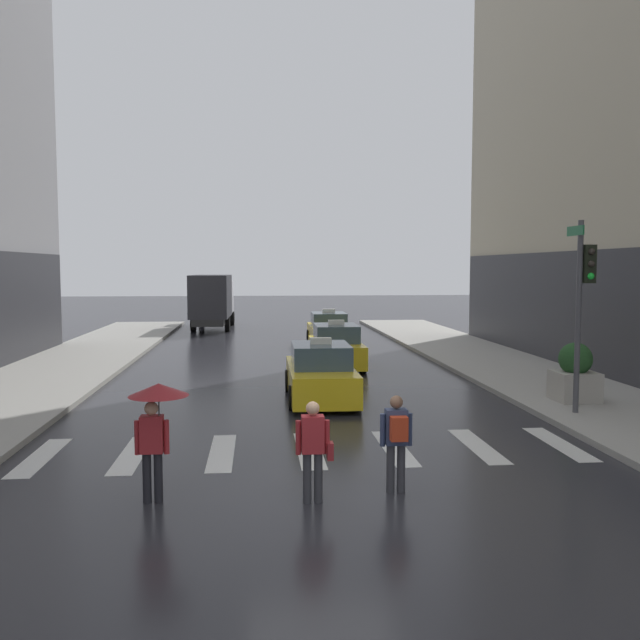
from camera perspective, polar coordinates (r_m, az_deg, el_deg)
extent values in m
plane|color=#26262B|center=(11.20, 0.31, -15.23)|extent=(160.00, 160.00, 0.00)
cube|color=silver|center=(14.66, -22.88, -10.77)|extent=(0.50, 2.80, 0.01)
cube|color=silver|center=(14.23, -15.82, -11.05)|extent=(0.50, 2.80, 0.01)
cube|color=silver|center=(14.02, -8.43, -11.16)|extent=(0.50, 2.80, 0.01)
cube|color=silver|center=(14.04, -0.93, -11.09)|extent=(0.50, 2.80, 0.01)
cube|color=silver|center=(14.29, 6.41, -10.84)|extent=(0.50, 2.80, 0.01)
cube|color=silver|center=(14.76, 13.39, -10.45)|extent=(0.50, 2.80, 0.01)
cube|color=silver|center=(15.42, 19.83, -9.94)|extent=(0.50, 2.80, 0.01)
cube|color=#2D2D33|center=(22.52, 25.32, 0.05)|extent=(0.10, 31.36, 4.40)
cylinder|color=#47474C|center=(17.71, 21.30, 0.21)|extent=(0.14, 0.14, 4.80)
cube|color=black|center=(17.76, 22.06, 4.48)|extent=(0.30, 0.26, 0.95)
sphere|color=#28231E|center=(17.64, 22.30, 5.45)|extent=(0.17, 0.17, 0.17)
sphere|color=#28231E|center=(17.64, 22.27, 4.48)|extent=(0.17, 0.17, 0.17)
sphere|color=green|center=(17.64, 22.24, 3.51)|extent=(0.17, 0.17, 0.17)
cube|color=#196638|center=(17.83, 21.09, 7.16)|extent=(0.04, 0.84, 0.24)
cube|color=yellow|center=(19.10, 0.04, -5.20)|extent=(1.84, 4.52, 0.84)
cube|color=#384C5B|center=(18.89, 0.06, -3.04)|extent=(1.62, 2.11, 0.64)
cube|color=silver|center=(18.84, 0.06, -1.80)|extent=(0.60, 0.25, 0.18)
cylinder|color=black|center=(20.41, -2.69, -5.23)|extent=(0.23, 0.66, 0.66)
cylinder|color=black|center=(20.55, 2.10, -5.17)|extent=(0.23, 0.66, 0.66)
cylinder|color=black|center=(17.76, -2.36, -6.70)|extent=(0.23, 0.66, 0.66)
cylinder|color=black|center=(17.91, 3.15, -6.61)|extent=(0.23, 0.66, 0.66)
cube|color=#F2EAB2|center=(21.28, -2.18, -4.08)|extent=(0.20, 0.04, 0.14)
cube|color=#F2EAB2|center=(21.38, 1.20, -4.04)|extent=(0.20, 0.04, 0.14)
cube|color=yellow|center=(25.46, 1.37, -2.76)|extent=(1.85, 4.52, 0.84)
cube|color=#384C5B|center=(25.27, 1.39, -1.13)|extent=(1.62, 2.12, 0.64)
cube|color=silver|center=(25.24, 1.40, -0.20)|extent=(0.60, 0.25, 0.18)
cylinder|color=black|center=(26.74, -0.77, -2.91)|extent=(0.23, 0.66, 0.66)
cylinder|color=black|center=(26.92, 2.87, -2.87)|extent=(0.23, 0.66, 0.66)
cylinder|color=black|center=(24.08, -0.32, -3.73)|extent=(0.23, 0.66, 0.66)
cylinder|color=black|center=(24.27, 3.72, -3.68)|extent=(0.23, 0.66, 0.66)
cube|color=#F2EAB2|center=(27.64, -0.44, -2.10)|extent=(0.20, 0.04, 0.14)
cube|color=#F2EAB2|center=(27.76, 2.16, -2.07)|extent=(0.20, 0.04, 0.14)
cube|color=yellow|center=(32.18, 0.73, -1.24)|extent=(1.85, 4.52, 0.84)
cube|color=#384C5B|center=(32.02, 0.75, 0.06)|extent=(1.62, 2.12, 0.64)
cube|color=silver|center=(31.99, 0.75, 0.79)|extent=(0.60, 0.25, 0.18)
cylinder|color=black|center=(33.48, -0.95, -1.41)|extent=(0.23, 0.66, 0.66)
cylinder|color=black|center=(33.63, 1.96, -1.39)|extent=(0.23, 0.66, 0.66)
cylinder|color=black|center=(30.80, -0.62, -1.93)|extent=(0.23, 0.66, 0.66)
cylinder|color=black|center=(30.97, 2.54, -1.90)|extent=(0.23, 0.66, 0.66)
cube|color=#F2EAB2|center=(34.38, -0.68, -0.80)|extent=(0.20, 0.04, 0.14)
cube|color=#F2EAB2|center=(34.49, 1.41, -0.78)|extent=(0.20, 0.04, 0.14)
cube|color=#2D2D2D|center=(41.18, -9.21, 0.09)|extent=(1.96, 6.64, 0.40)
cube|color=silver|center=(44.39, -8.85, 2.02)|extent=(2.14, 1.85, 2.10)
cube|color=#384C5B|center=(45.29, -8.76, 2.54)|extent=(1.89, 0.08, 0.95)
cube|color=#2D2D33|center=(40.20, -9.35, 2.05)|extent=(2.31, 4.85, 2.50)
cylinder|color=black|center=(44.37, -10.13, 0.13)|extent=(0.30, 0.91, 0.90)
cylinder|color=black|center=(44.20, -7.56, 0.14)|extent=(0.30, 0.91, 0.90)
cylinder|color=black|center=(39.87, -10.82, -0.37)|extent=(0.30, 0.91, 0.90)
cylinder|color=black|center=(39.69, -7.96, -0.35)|extent=(0.30, 0.91, 0.90)
cylinder|color=black|center=(11.31, -14.64, -12.97)|extent=(0.14, 0.14, 0.82)
cylinder|color=black|center=(11.29, -13.71, -12.99)|extent=(0.14, 0.14, 0.82)
cube|color=maroon|center=(11.11, -14.25, -9.48)|extent=(0.36, 0.24, 0.60)
sphere|color=tan|center=(11.02, -14.29, -7.36)|extent=(0.22, 0.22, 0.22)
cylinder|color=maroon|center=(11.16, -15.43, -9.71)|extent=(0.09, 0.09, 0.55)
cylinder|color=maroon|center=(11.09, -13.05, -9.75)|extent=(0.09, 0.09, 0.55)
cylinder|color=#4C4C4C|center=(11.02, -13.66, -7.98)|extent=(0.02, 0.02, 1.00)
cone|color=maroon|center=(10.94, -13.70, -5.83)|extent=(0.96, 0.96, 0.20)
cylinder|color=#333338|center=(11.50, 6.08, -12.55)|extent=(0.14, 0.14, 0.82)
cylinder|color=#333338|center=(11.54, 6.98, -12.51)|extent=(0.14, 0.14, 0.82)
cube|color=#2D3856|center=(11.33, 6.56, -9.10)|extent=(0.36, 0.24, 0.60)
sphere|color=brown|center=(11.24, 6.58, -7.02)|extent=(0.22, 0.22, 0.22)
cylinder|color=#2D3856|center=(11.30, 5.40, -9.39)|extent=(0.09, 0.09, 0.55)
cylinder|color=#2D3856|center=(11.39, 7.70, -9.29)|extent=(0.09, 0.09, 0.55)
cube|color=#B23319|center=(11.12, 6.80, -9.26)|extent=(0.28, 0.18, 0.40)
cylinder|color=#333338|center=(10.97, -1.11, -13.39)|extent=(0.14, 0.14, 0.82)
cylinder|color=#333338|center=(10.98, -0.15, -13.36)|extent=(0.14, 0.14, 0.82)
cube|color=maroon|center=(10.78, -0.63, -9.78)|extent=(0.36, 0.24, 0.60)
sphere|color=tan|center=(10.68, -0.63, -7.60)|extent=(0.22, 0.22, 0.22)
cylinder|color=maroon|center=(10.77, -1.87, -10.06)|extent=(0.09, 0.09, 0.55)
cylinder|color=maroon|center=(10.81, 0.60, -10.01)|extent=(0.09, 0.09, 0.55)
cube|color=maroon|center=(10.88, 0.87, -11.17)|extent=(0.10, 0.20, 0.28)
cube|color=#A8A399|center=(19.52, 21.03, -5.32)|extent=(1.10, 1.10, 0.80)
sphere|color=#234C23|center=(19.41, 21.09, -3.14)|extent=(0.90, 0.90, 0.90)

